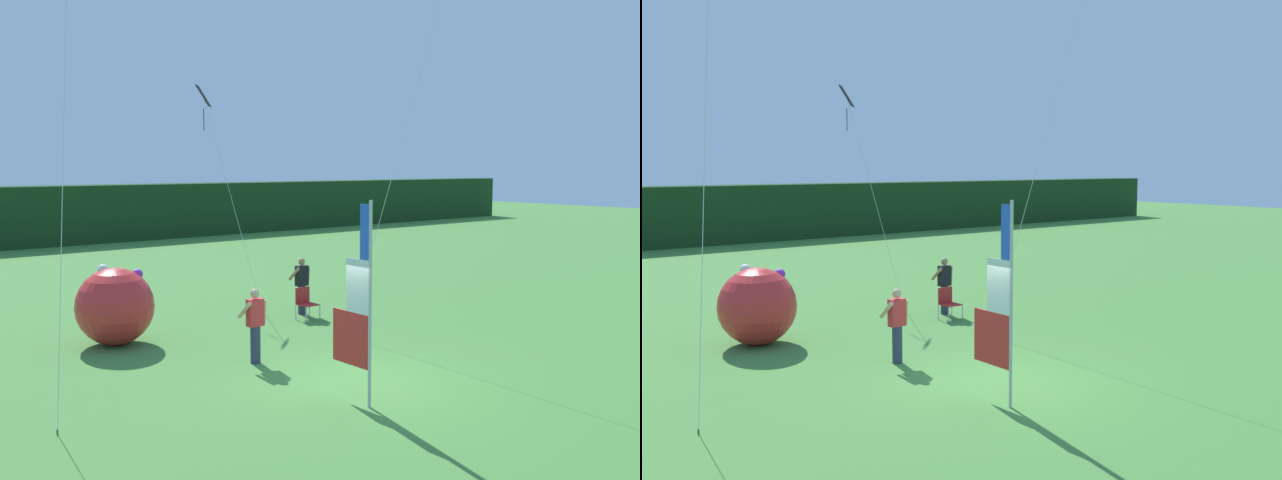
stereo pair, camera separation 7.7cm
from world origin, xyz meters
TOP-DOWN VIEW (x-y plane):
  - ground_plane at (0.00, 0.00)m, footprint 120.00×120.00m
  - banner_flag at (-0.78, -0.93)m, footprint 0.06×1.03m
  - person_near_banner at (3.08, 5.80)m, footprint 0.55×0.48m
  - person_mid_field at (-0.79, 2.40)m, footprint 0.55×0.48m
  - inflatable_balloon at (-2.52, 5.83)m, footprint 1.86×1.86m
  - folding_chair at (2.73, 5.17)m, footprint 0.51×0.51m
  - kite_black_diamond_3 at (2.27, 9.66)m, footprint 0.76×2.92m

SIDE VIEW (x-z plane):
  - ground_plane at x=0.00m, z-range 0.00..0.00m
  - folding_chair at x=2.73m, z-range 0.07..0.96m
  - person_near_banner at x=3.08m, z-range 0.05..1.69m
  - person_mid_field at x=-0.79m, z-range 0.05..1.69m
  - inflatable_balloon at x=-2.52m, z-range -0.03..1.90m
  - banner_flag at x=-0.78m, z-range -0.08..3.62m
  - kite_black_diamond_3 at x=2.27m, z-range 2.67..9.50m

